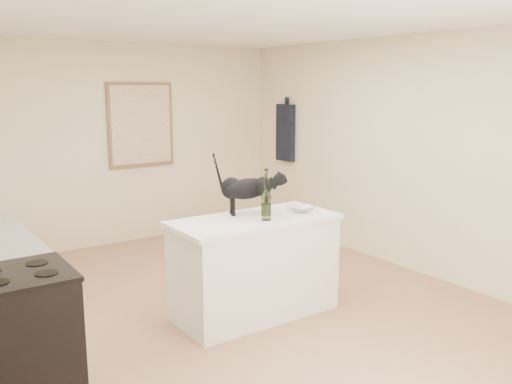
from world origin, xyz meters
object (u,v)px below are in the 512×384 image
(black_cat, at_px, (248,191))
(glass_bowl, at_px, (301,209))
(stove, at_px, (24,343))
(wine_bottle, at_px, (266,198))

(black_cat, height_order, glass_bowl, black_cat)
(stove, relative_size, glass_bowl, 3.72)
(stove, xyz_separation_m, wine_bottle, (2.09, 0.28, 0.65))
(wine_bottle, bearing_deg, glass_bowl, 6.55)
(black_cat, height_order, wine_bottle, black_cat)
(black_cat, xyz_separation_m, wine_bottle, (0.00, -0.28, -0.01))
(stove, distance_m, glass_bowl, 2.59)
(glass_bowl, bearing_deg, wine_bottle, -173.45)
(black_cat, xyz_separation_m, glass_bowl, (0.44, -0.23, -0.18))
(glass_bowl, bearing_deg, black_cat, 151.80)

